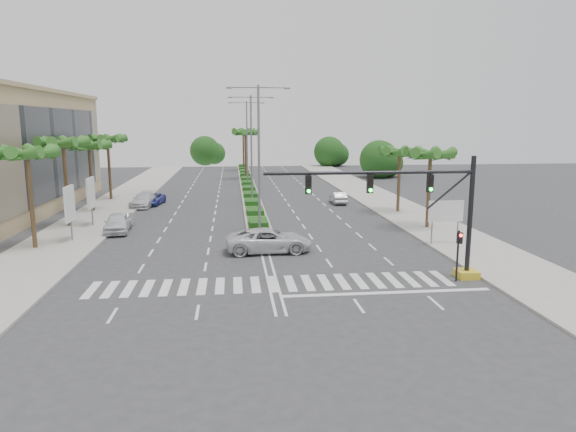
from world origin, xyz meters
name	(u,v)px	position (x,y,z in m)	size (l,w,h in m)	color
ground	(273,284)	(0.00, 0.00, 0.00)	(160.00, 160.00, 0.00)	#333335
footpath_right	(411,215)	(15.20, 20.00, 0.07)	(6.00, 120.00, 0.15)	gray
footpath_left	(91,222)	(-15.20, 20.00, 0.07)	(6.00, 120.00, 0.15)	gray
median	(248,186)	(0.00, 45.00, 0.10)	(2.20, 75.00, 0.20)	gray
median_grass	(248,185)	(0.00, 45.00, 0.22)	(1.80, 75.00, 0.04)	#2C5E20
signal_gantry	(433,221)	(9.27, 0.00, 3.46)	(12.60, 1.20, 7.20)	gold
pedestrian_signal	(459,247)	(10.60, -0.68, 2.04)	(0.28, 0.36, 3.00)	black
direction_sign	(446,213)	(13.50, 7.99, 2.45)	(2.70, 0.11, 3.40)	slate
billboard_near	(70,204)	(-14.50, 12.00, 2.96)	(0.18, 2.10, 4.35)	slate
billboard_far	(91,193)	(-14.50, 18.00, 2.96)	(0.18, 2.10, 4.35)	slate
palm_left_near	(27,157)	(-16.50, 10.00, 6.69)	(4.57, 4.68, 7.55)	brown
palm_left_mid	(63,146)	(-16.50, 18.00, 7.08)	(4.57, 4.68, 7.95)	brown
palm_left_far	(89,148)	(-16.50, 26.00, 6.50)	(4.57, 4.68, 7.35)	brown
palm_left_end	(108,141)	(-16.50, 34.00, 6.88)	(4.57, 4.68, 7.75)	brown
palm_right_near	(430,157)	(14.50, 14.00, 6.20)	(4.57, 4.68, 7.05)	brown
palm_right_far	(400,154)	(14.50, 22.00, 5.91)	(4.57, 4.68, 6.75)	brown
palm_median_a	(245,134)	(0.00, 55.00, 7.17)	(4.57, 4.68, 8.05)	brown
palm_median_b	(243,133)	(0.00, 70.00, 7.17)	(4.57, 4.68, 8.05)	brown
streetlight_near	(259,151)	(0.00, 14.00, 6.81)	(5.10, 0.25, 12.00)	slate
streetlight_mid	(251,143)	(0.00, 30.00, 6.81)	(5.10, 0.25, 12.00)	slate
streetlight_far	(247,138)	(0.00, 46.00, 6.81)	(5.10, 0.25, 12.00)	slate
car_parked_a	(117,223)	(-11.80, 15.33, 0.82)	(1.93, 4.79, 1.63)	silver
car_parked_b	(121,221)	(-11.80, 16.74, 0.66)	(1.39, 3.99, 1.32)	silver
car_parked_c	(152,199)	(-11.14, 29.95, 0.64)	(2.11, 4.57, 1.27)	navy
car_parked_d	(144,200)	(-11.80, 28.59, 0.76)	(2.13, 5.24, 1.52)	silver
car_crossing	(269,240)	(0.31, 7.39, 0.84)	(2.80, 6.06, 1.68)	silver
car_right	(338,198)	(9.71, 28.65, 0.67)	(1.42, 4.07, 1.34)	#A0A0A5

